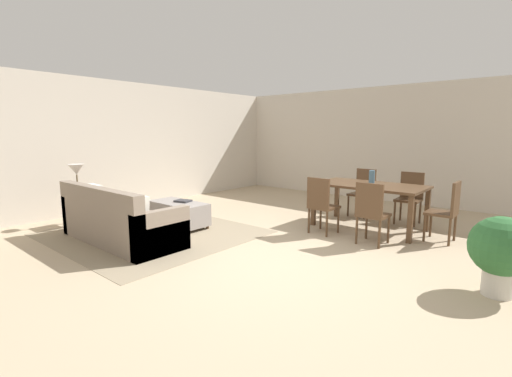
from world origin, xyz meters
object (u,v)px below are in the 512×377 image
dining_chair_near_right (371,210)px  dining_chair_head_east (448,208)px  vase_centerpiece (372,177)px  potted_plant (501,249)px  side_table (79,201)px  dining_chair_far_right (410,195)px  dining_chair_near_left (321,202)px  table_lamp (76,171)px  book_on_ottoman (183,201)px  dining_table (369,189)px  couch (119,222)px  ottoman_table (179,213)px  dining_chair_far_left (363,190)px

dining_chair_near_right → dining_chair_head_east: 1.18m
vase_centerpiece → potted_plant: 2.66m
potted_plant → side_table: bearing=-165.8°
dining_chair_far_right → dining_chair_near_left: bearing=-117.0°
dining_chair_near_left → dining_chair_head_east: (1.65, 0.82, 0.00)m
table_lamp → dining_chair_near_right: 4.89m
side_table → table_lamp: 0.53m
vase_centerpiece → book_on_ottoman: bearing=-141.5°
dining_table → vase_centerpiece: bearing=60.0°
dining_chair_near_right → vase_centerpiece: vase_centerpiece is taller
couch → table_lamp: (-1.38, 0.02, 0.67)m
couch → vase_centerpiece: bearing=51.5°
couch → dining_chair_near_left: dining_chair_near_left is taller
side_table → dining_chair_head_east: (5.12, 3.12, 0.08)m
side_table → dining_table: dining_table is taller
dining_table → vase_centerpiece: (0.02, 0.03, 0.20)m
ottoman_table → dining_chair_near_left: (2.11, 1.20, 0.27)m
dining_chair_far_left → potted_plant: size_ratio=1.13×
couch → dining_chair_near_right: (2.94, 2.29, 0.22)m
table_lamp → dining_chair_head_east: (5.12, 3.12, -0.45)m
dining_chair_far_left → vase_centerpiece: bearing=-58.5°
table_lamp → dining_chair_near_right: size_ratio=0.57×
vase_centerpiece → potted_plant: (2.04, -1.66, -0.40)m
ottoman_table → dining_chair_near_left: dining_chair_near_left is taller
couch → ottoman_table: 1.12m
dining_chair_head_east → dining_chair_near_left: bearing=-153.6°
table_lamp → dining_chair_near_left: bearing=33.5°
book_on_ottoman → dining_chair_far_right: bearing=43.7°
dining_chair_near_right → dining_chair_far_left: (-0.88, 1.71, 0.00)m
couch → potted_plant: (4.58, 1.53, 0.18)m
couch → dining_chair_near_right: dining_chair_near_right is taller
couch → book_on_ottoman: size_ratio=8.31×
ottoman_table → book_on_ottoman: size_ratio=4.22×
dining_chair_near_right → table_lamp: bearing=-152.3°
dining_chair_near_left → dining_chair_far_left: bearing=91.3°
couch → table_lamp: table_lamp is taller
book_on_ottoman → couch: bearing=-90.9°
table_lamp → book_on_ottoman: bearing=39.9°
dining_chair_far_left → potted_plant: dining_chair_far_left is taller
table_lamp → potted_plant: size_ratio=0.65×
dining_chair_near_right → book_on_ottoman: dining_chair_near_right is taller
dining_table → dining_chair_head_east: bearing=-1.1°
dining_chair_far_right → vase_centerpiece: size_ratio=3.93×
dining_table → dining_chair_head_east: (1.22, -0.02, -0.16)m
table_lamp → dining_chair_far_right: bearing=42.5°
dining_chair_far_left → dining_chair_far_right: bearing=-0.7°
dining_chair_far_right → vase_centerpiece: 0.95m
ottoman_table → book_on_ottoman: book_on_ottoman is taller
couch → dining_chair_far_left: (2.06, 4.00, 0.22)m
dining_table → dining_chair_head_east: size_ratio=1.92×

